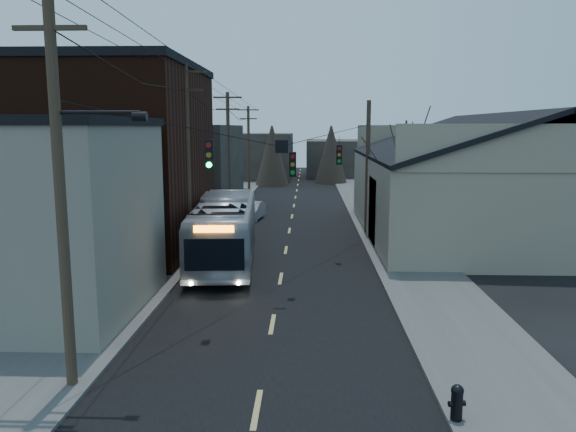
% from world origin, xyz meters
% --- Properties ---
extents(road_surface, '(9.00, 110.00, 0.02)m').
position_xyz_m(road_surface, '(0.00, 30.00, 0.01)').
color(road_surface, black).
rests_on(road_surface, ground).
extents(sidewalk_left, '(4.00, 110.00, 0.12)m').
position_xyz_m(sidewalk_left, '(-6.50, 30.00, 0.06)').
color(sidewalk_left, '#474744').
rests_on(sidewalk_left, ground).
extents(sidewalk_right, '(4.00, 110.00, 0.12)m').
position_xyz_m(sidewalk_right, '(6.50, 30.00, 0.06)').
color(sidewalk_right, '#474744').
rests_on(sidewalk_right, ground).
extents(building_clapboard, '(8.00, 8.00, 7.00)m').
position_xyz_m(building_clapboard, '(-9.00, 9.00, 3.50)').
color(building_clapboard, gray).
rests_on(building_clapboard, ground).
extents(building_brick, '(10.00, 12.00, 10.00)m').
position_xyz_m(building_brick, '(-10.00, 20.00, 5.00)').
color(building_brick, black).
rests_on(building_brick, ground).
extents(building_left_far, '(9.00, 14.00, 7.00)m').
position_xyz_m(building_left_far, '(-9.50, 36.00, 3.50)').
color(building_left_far, '#2D2824').
rests_on(building_left_far, ground).
extents(warehouse, '(16.16, 20.60, 7.73)m').
position_xyz_m(warehouse, '(13.00, 25.00, 2.70)').
color(warehouse, gray).
rests_on(warehouse, ground).
extents(building_far_left, '(10.00, 12.00, 6.00)m').
position_xyz_m(building_far_left, '(-6.00, 65.00, 3.00)').
color(building_far_left, '#2D2824').
rests_on(building_far_left, ground).
extents(building_far_right, '(12.00, 14.00, 5.00)m').
position_xyz_m(building_far_right, '(7.00, 70.00, 2.50)').
color(building_far_right, '#2D2824').
rests_on(building_far_right, ground).
extents(bare_tree, '(0.40, 0.40, 7.20)m').
position_xyz_m(bare_tree, '(6.50, 20.00, 3.60)').
color(bare_tree, black).
rests_on(bare_tree, ground).
extents(utility_lines, '(11.24, 45.28, 10.50)m').
position_xyz_m(utility_lines, '(-3.11, 24.14, 4.95)').
color(utility_lines, '#382B1E').
rests_on(utility_lines, ground).
extents(bus, '(3.71, 12.21, 3.35)m').
position_xyz_m(bus, '(-3.00, 17.20, 1.68)').
color(bus, '#A4A8B0').
rests_on(bus, ground).
extents(parked_car, '(1.98, 4.28, 1.36)m').
position_xyz_m(parked_car, '(-3.00, 30.20, 0.68)').
color(parked_car, '#979A9E').
rests_on(parked_car, ground).
extents(fire_hydrant, '(0.41, 0.30, 0.86)m').
position_xyz_m(fire_hydrant, '(4.70, 1.48, 0.58)').
color(fire_hydrant, black).
rests_on(fire_hydrant, sidewalk_right).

